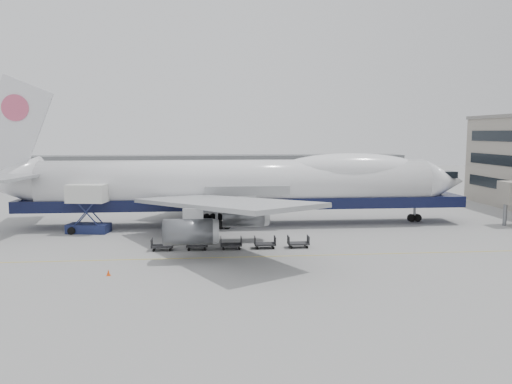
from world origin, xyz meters
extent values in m
plane|color=gray|center=(0.00, 0.00, 0.00)|extent=(260.00, 260.00, 0.00)
cube|color=gold|center=(0.00, -6.00, 0.01)|extent=(60.00, 0.15, 0.01)
cylinder|color=slate|center=(36.00, 8.00, 1.50)|extent=(0.50, 0.50, 3.00)
cube|color=slate|center=(-10.00, 70.00, 3.50)|extent=(110.00, 8.00, 7.00)
cylinder|color=white|center=(0.00, 12.00, 5.70)|extent=(52.00, 6.40, 6.40)
cube|color=black|center=(1.00, 12.00, 3.14)|extent=(60.00, 5.76, 1.50)
cone|color=white|center=(29.00, 12.00, 5.70)|extent=(6.00, 6.40, 6.40)
cone|color=white|center=(-30.50, 12.00, 6.30)|extent=(9.00, 6.40, 6.40)
ellipsoid|color=white|center=(15.60, 12.00, 7.46)|extent=(20.67, 5.78, 4.56)
cube|color=white|center=(-29.00, 12.00, 13.20)|extent=(10.52, 0.50, 13.56)
cylinder|color=#D95476|center=(-28.50, 12.00, 15.70)|extent=(3.40, 0.30, 3.40)
cube|color=#9EA0A3|center=(-3.00, -2.28, 5.10)|extent=(20.35, 26.74, 2.26)
cube|color=#9EA0A3|center=(-3.00, 26.28, 5.10)|extent=(20.35, 26.74, 2.26)
cylinder|color=#595B60|center=(-6.00, 31.00, 2.90)|extent=(4.80, 2.60, 2.60)
cylinder|color=#595B60|center=(0.00, 22.00, 2.90)|extent=(4.80, 2.60, 2.60)
cylinder|color=#595B60|center=(0.00, 2.00, 2.90)|extent=(4.80, 2.60, 2.60)
cylinder|color=#595B60|center=(-6.00, -7.00, 2.90)|extent=(4.80, 2.60, 2.60)
cylinder|color=slate|center=(25.00, 12.00, 1.25)|extent=(0.36, 0.36, 2.50)
cylinder|color=black|center=(25.00, 12.00, 0.55)|extent=(1.10, 0.45, 1.10)
cylinder|color=slate|center=(-3.00, 9.00, 1.25)|extent=(0.36, 0.36, 2.50)
cylinder|color=black|center=(-3.00, 9.00, 0.55)|extent=(1.10, 0.45, 1.10)
cylinder|color=slate|center=(-3.00, 15.00, 1.25)|extent=(0.36, 0.36, 2.50)
cylinder|color=black|center=(-3.00, 15.00, 0.55)|extent=(1.10, 0.45, 1.10)
cube|color=#18204A|center=(-19.13, 8.30, 0.57)|extent=(5.49, 3.32, 1.13)
cube|color=silver|center=(-19.13, 8.30, 5.00)|extent=(5.12, 3.45, 2.26)
cube|color=#18204A|center=(-19.13, 7.17, 2.80)|extent=(3.63, 0.75, 4.05)
cube|color=#18204A|center=(-19.13, 9.43, 2.80)|extent=(3.63, 0.75, 4.05)
cube|color=slate|center=(-19.13, 9.95, 5.00)|extent=(2.64, 1.64, 0.15)
cylinder|color=black|center=(-20.98, 7.27, 0.46)|extent=(0.93, 0.36, 0.93)
cylinder|color=black|center=(-20.98, 9.33, 0.46)|extent=(0.93, 0.36, 0.93)
cylinder|color=black|center=(-17.28, 7.27, 0.46)|extent=(0.93, 0.36, 0.93)
cylinder|color=black|center=(-17.28, 9.33, 0.46)|extent=(0.93, 0.36, 0.93)
cone|color=#F14A0C|center=(-12.83, -11.50, 0.27)|extent=(0.34, 0.34, 0.53)
cube|color=#F14A0C|center=(-12.83, -11.50, 0.01)|extent=(0.36, 0.36, 0.03)
cube|color=#2D2D30|center=(-8.99, -2.29, 0.45)|extent=(2.30, 1.35, 0.18)
cube|color=#2D2D30|center=(-10.09, -2.29, 0.85)|extent=(0.08, 1.35, 0.90)
cube|color=#2D2D30|center=(-7.89, -2.29, 0.85)|extent=(0.08, 1.35, 0.90)
cylinder|color=black|center=(-9.84, -2.84, 0.15)|extent=(0.30, 0.12, 0.30)
cylinder|color=black|center=(-9.84, -1.74, 0.15)|extent=(0.30, 0.12, 0.30)
cylinder|color=black|center=(-8.14, -2.84, 0.15)|extent=(0.30, 0.12, 0.30)
cylinder|color=black|center=(-8.14, -1.74, 0.15)|extent=(0.30, 0.12, 0.30)
cube|color=#2D2D30|center=(-5.30, -2.29, 0.45)|extent=(2.30, 1.35, 0.18)
cube|color=#2D2D30|center=(-6.40, -2.29, 0.85)|extent=(0.08, 1.35, 0.90)
cube|color=#2D2D30|center=(-4.20, -2.29, 0.85)|extent=(0.08, 1.35, 0.90)
cylinder|color=black|center=(-6.15, -2.84, 0.15)|extent=(0.30, 0.12, 0.30)
cylinder|color=black|center=(-6.15, -1.74, 0.15)|extent=(0.30, 0.12, 0.30)
cylinder|color=black|center=(-4.45, -2.84, 0.15)|extent=(0.30, 0.12, 0.30)
cylinder|color=black|center=(-4.45, -1.74, 0.15)|extent=(0.30, 0.12, 0.30)
cube|color=#2D2D30|center=(-1.60, -2.29, 0.45)|extent=(2.30, 1.35, 0.18)
cube|color=#2D2D30|center=(-2.70, -2.29, 0.85)|extent=(0.08, 1.35, 0.90)
cube|color=#2D2D30|center=(-0.50, -2.29, 0.85)|extent=(0.08, 1.35, 0.90)
cylinder|color=black|center=(-2.45, -2.84, 0.15)|extent=(0.30, 0.12, 0.30)
cylinder|color=black|center=(-2.45, -1.74, 0.15)|extent=(0.30, 0.12, 0.30)
cylinder|color=black|center=(-0.75, -2.84, 0.15)|extent=(0.30, 0.12, 0.30)
cylinder|color=black|center=(-0.75, -1.74, 0.15)|extent=(0.30, 0.12, 0.30)
cube|color=#2D2D30|center=(2.09, -2.29, 0.45)|extent=(2.30, 1.35, 0.18)
cube|color=#2D2D30|center=(0.99, -2.29, 0.85)|extent=(0.08, 1.35, 0.90)
cube|color=#2D2D30|center=(3.19, -2.29, 0.85)|extent=(0.08, 1.35, 0.90)
cylinder|color=black|center=(1.24, -2.84, 0.15)|extent=(0.30, 0.12, 0.30)
cylinder|color=black|center=(1.24, -1.74, 0.15)|extent=(0.30, 0.12, 0.30)
cylinder|color=black|center=(2.94, -2.84, 0.15)|extent=(0.30, 0.12, 0.30)
cylinder|color=black|center=(2.94, -1.74, 0.15)|extent=(0.30, 0.12, 0.30)
cube|color=#2D2D30|center=(5.78, -2.29, 0.45)|extent=(2.30, 1.35, 0.18)
cube|color=#2D2D30|center=(4.68, -2.29, 0.85)|extent=(0.08, 1.35, 0.90)
cube|color=#2D2D30|center=(6.88, -2.29, 0.85)|extent=(0.08, 1.35, 0.90)
cylinder|color=black|center=(4.93, -2.84, 0.15)|extent=(0.30, 0.12, 0.30)
cylinder|color=black|center=(4.93, -1.74, 0.15)|extent=(0.30, 0.12, 0.30)
cylinder|color=black|center=(6.63, -2.84, 0.15)|extent=(0.30, 0.12, 0.30)
cylinder|color=black|center=(6.63, -1.74, 0.15)|extent=(0.30, 0.12, 0.30)
camera|label=1|loc=(-3.85, -55.29, 12.50)|focal=35.00mm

